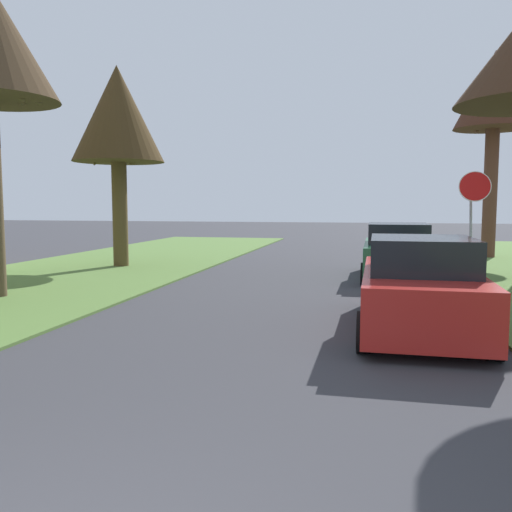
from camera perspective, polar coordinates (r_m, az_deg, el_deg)
name	(u,v)px	position (r m, az deg, el deg)	size (l,w,h in m)	color
stop_sign_far	(474,202)	(15.18, 22.18, 5.32)	(0.81, 0.67, 2.92)	#9EA0A5
street_tree_right_far	(494,95)	(23.11, 24.06, 15.40)	(2.94, 2.94, 7.86)	brown
street_tree_left_mid_b	(118,117)	(18.64, -14.53, 14.15)	(2.99, 2.99, 6.56)	#503F23
parked_sedan_red	(420,288)	(9.34, 17.04, -3.24)	(1.97, 4.41, 1.57)	red
parked_sedan_green	(397,253)	(15.72, 14.81, 0.31)	(1.97, 4.41, 1.57)	#28663D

